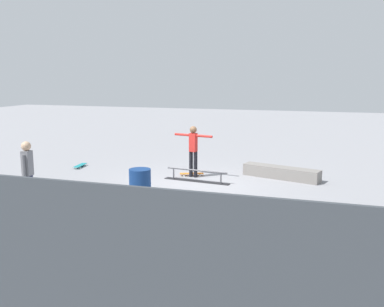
{
  "coord_description": "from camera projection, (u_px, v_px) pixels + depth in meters",
  "views": [
    {
      "loc": [
        -3.9,
        12.6,
        3.37
      ],
      "look_at": [
        0.07,
        0.15,
        1.0
      ],
      "focal_mm": 40.39,
      "sensor_mm": 36.0,
      "label": 1
    }
  ],
  "objects": [
    {
      "name": "skateboard_main",
      "position": [
        192.0,
        174.0,
        14.68
      ],
      "size": [
        0.82,
        0.48,
        0.09
      ],
      "rotation": [
        0.0,
        0.0,
        3.52
      ],
      "color": "orange",
      "rests_on": "ground_plane"
    },
    {
      "name": "back_fence",
      "position": [
        15.0,
        252.0,
        5.77
      ],
      "size": [
        24.0,
        0.06,
        2.09
      ],
      "primitive_type": "cube",
      "color": "#383D42",
      "rests_on": "ground_plane"
    },
    {
      "name": "bystander_grey_shirt",
      "position": [
        28.0,
        171.0,
        10.88
      ],
      "size": [
        0.24,
        0.4,
        1.75
      ],
      "rotation": [
        0.0,
        0.0,
        1.64
      ],
      "color": "#2D3351",
      "rests_on": "ground_plane"
    },
    {
      "name": "skater_main",
      "position": [
        193.0,
        148.0,
        14.35
      ],
      "size": [
        1.38,
        0.33,
        1.72
      ],
      "rotation": [
        0.0,
        0.0,
        6.1
      ],
      "color": "black",
      "rests_on": "ground_plane"
    },
    {
      "name": "skate_ledge",
      "position": [
        281.0,
        173.0,
        14.28
      ],
      "size": [
        2.61,
        1.2,
        0.39
      ],
      "primitive_type": "cube",
      "rotation": [
        0.0,
        0.0,
        -0.28
      ],
      "color": "gray",
      "rests_on": "ground_plane"
    },
    {
      "name": "trash_bin",
      "position": [
        140.0,
        186.0,
        11.43
      ],
      "size": [
        0.58,
        0.58,
        0.94
      ],
      "primitive_type": "cylinder",
      "color": "navy",
      "rests_on": "ground_plane"
    },
    {
      "name": "ground_plane",
      "position": [
        195.0,
        184.0,
        13.58
      ],
      "size": [
        60.0,
        60.0,
        0.0
      ],
      "primitive_type": "plane",
      "color": "gray"
    },
    {
      "name": "grind_rail",
      "position": [
        197.0,
        176.0,
        13.9
      ],
      "size": [
        2.25,
        0.49,
        0.39
      ],
      "rotation": [
        0.0,
        0.0,
        -0.11
      ],
      "color": "black",
      "rests_on": "ground_plane"
    },
    {
      "name": "bystander_white_shirt",
      "position": [
        15.0,
        220.0,
        7.53
      ],
      "size": [
        0.21,
        0.36,
        1.57
      ],
      "rotation": [
        0.0,
        0.0,
        4.62
      ],
      "color": "brown",
      "rests_on": "ground_plane"
    },
    {
      "name": "loose_skateboard_teal",
      "position": [
        80.0,
        165.0,
        16.04
      ],
      "size": [
        0.33,
        0.82,
        0.09
      ],
      "rotation": [
        0.0,
        0.0,
        4.84
      ],
      "color": "teal",
      "rests_on": "ground_plane"
    }
  ]
}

